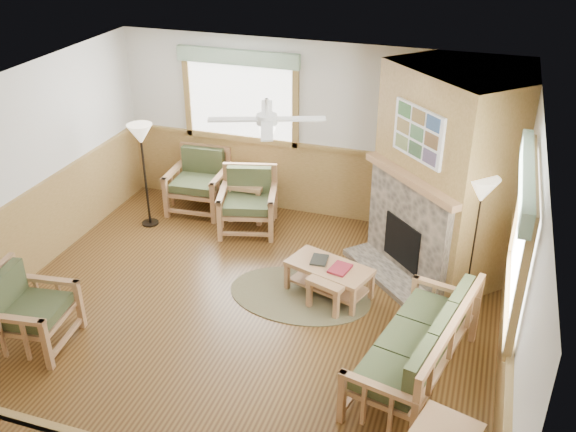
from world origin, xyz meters
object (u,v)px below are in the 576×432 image
(armchair_back_left, at_px, (198,182))
(footstool, at_px, (332,291))
(end_table_chairs, at_px, (249,199))
(coffee_table, at_px, (329,280))
(sofa, at_px, (415,344))
(armchair_left, at_px, (30,310))
(floor_lamp_right, at_px, (473,242))
(armchair_back_right, at_px, (248,202))
(floor_lamp_left, at_px, (145,176))

(armchair_back_left, xyz_separation_m, footstool, (2.67, -1.86, -0.27))
(armchair_back_left, relative_size, end_table_chairs, 1.54)
(coffee_table, xyz_separation_m, footstool, (0.10, -0.22, -0.00))
(sofa, height_order, armchair_left, armchair_left)
(sofa, distance_m, coffee_table, 1.76)
(sofa, xyz_separation_m, armchair_left, (-4.15, -0.76, 0.01))
(sofa, height_order, floor_lamp_right, floor_lamp_right)
(coffee_table, xyz_separation_m, floor_lamp_right, (1.67, 0.37, 0.64))
(coffee_table, bearing_deg, footstool, -48.90)
(armchair_back_right, relative_size, footstool, 1.92)
(armchair_back_right, bearing_deg, floor_lamp_right, -30.13)
(armchair_back_left, distance_m, footstool, 3.27)
(floor_lamp_left, bearing_deg, coffee_table, -17.05)
(armchair_left, relative_size, footstool, 1.94)
(sofa, xyz_separation_m, footstool, (-1.15, 1.00, -0.24))
(footstool, bearing_deg, sofa, -41.11)
(coffee_table, bearing_deg, end_table_chairs, 154.28)
(armchair_back_right, relative_size, floor_lamp_left, 0.57)
(armchair_back_left, xyz_separation_m, armchair_left, (-0.33, -3.63, -0.02))
(coffee_table, height_order, footstool, coffee_table)
(armchair_left, height_order, floor_lamp_left, floor_lamp_left)
(armchair_back_left, bearing_deg, end_table_chairs, -3.77)
(floor_lamp_left, height_order, floor_lamp_right, floor_lamp_right)
(armchair_back_left, xyz_separation_m, armchair_back_right, (0.99, -0.37, -0.02))
(footstool, bearing_deg, armchair_left, -149.58)
(floor_lamp_right, bearing_deg, floor_lamp_left, 173.13)
(armchair_back_left, bearing_deg, floor_lamp_left, -129.94)
(armchair_back_right, xyz_separation_m, end_table_chairs, (-0.13, 0.37, -0.15))
(armchair_back_right, bearing_deg, coffee_table, -53.36)
(armchair_back_right, distance_m, floor_lamp_left, 1.57)
(armchair_back_right, distance_m, footstool, 2.26)
(end_table_chairs, bearing_deg, floor_lamp_left, -153.07)
(sofa, height_order, armchair_back_right, armchair_back_right)
(footstool, relative_size, floor_lamp_right, 0.28)
(armchair_back_left, xyz_separation_m, end_table_chairs, (0.86, 0.00, -0.17))
(armchair_back_left, distance_m, coffee_table, 3.07)
(armchair_back_left, height_order, armchair_back_right, armchair_back_left)
(floor_lamp_right, bearing_deg, footstool, -159.18)
(end_table_chairs, bearing_deg, armchair_back_right, -70.82)
(sofa, distance_m, armchair_back_right, 3.77)
(end_table_chairs, bearing_deg, armchair_left, -108.14)
(sofa, bearing_deg, floor_lamp_right, 177.94)
(coffee_table, height_order, floor_lamp_right, floor_lamp_right)
(armchair_left, distance_m, end_table_chairs, 3.82)
(sofa, xyz_separation_m, floor_lamp_right, (0.42, 1.60, 0.41))
(sofa, relative_size, floor_lamp_left, 1.21)
(footstool, bearing_deg, armchair_back_left, 145.12)
(armchair_left, height_order, coffee_table, armchair_left)
(floor_lamp_right, bearing_deg, end_table_chairs, 159.51)
(sofa, height_order, coffee_table, sofa)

